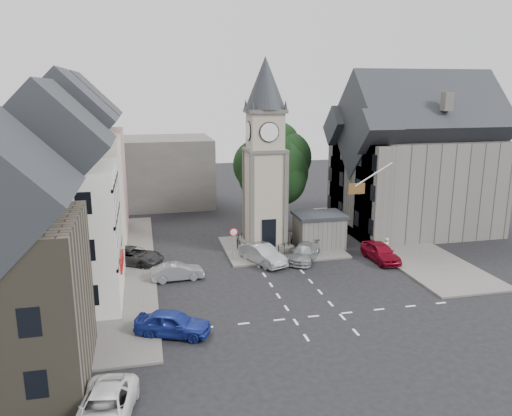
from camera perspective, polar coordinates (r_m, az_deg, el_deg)
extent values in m
plane|color=black|center=(36.54, 4.01, -8.56)|extent=(120.00, 120.00, 0.00)
cube|color=#595651|center=(40.80, -15.73, -6.55)|extent=(6.00, 30.00, 0.14)
cube|color=#595651|center=(47.94, 15.08, -3.49)|extent=(6.00, 26.00, 0.14)
cube|color=#595651|center=(44.13, 2.88, -4.49)|extent=(10.00, 8.00, 0.16)
cube|color=silver|center=(31.77, 6.94, -12.15)|extent=(20.00, 8.00, 0.01)
cube|color=#4C4944|center=(43.68, 0.99, -4.30)|extent=(4.20, 4.20, 0.70)
torus|color=black|center=(43.46, 0.99, -3.38)|extent=(4.86, 4.86, 0.06)
cube|color=#AA9B89|center=(42.55, 1.01, 1.29)|extent=(3.00, 3.00, 8.00)
cube|color=black|center=(41.88, 1.47, -2.87)|extent=(1.20, 0.25, 2.40)
cube|color=#4C4944|center=(41.88, 1.03, 6.64)|extent=(3.30, 3.30, 0.25)
cube|color=#AA9B89|center=(41.72, 1.04, 8.83)|extent=(2.70, 2.70, 3.20)
cylinder|color=white|center=(40.37, 1.53, 8.66)|extent=(1.50, 0.12, 1.50)
cube|color=#4C4944|center=(41.62, 1.05, 11.02)|extent=(3.10, 3.10, 0.30)
cone|color=#22252A|center=(41.58, 1.07, 14.12)|extent=(3.40, 3.40, 4.20)
cube|color=#605D58|center=(44.27, 7.20, -2.74)|extent=(4.00, 3.00, 2.80)
cube|color=#22252A|center=(43.86, 7.26, -0.80)|extent=(4.30, 3.30, 0.25)
cylinder|color=black|center=(48.31, 1.89, -0.27)|extent=(0.70, 0.70, 4.40)
cylinder|color=black|center=(40.44, -2.58, -4.45)|extent=(0.10, 0.10, 2.50)
cone|color=#A50C0C|center=(39.98, -2.57, -2.78)|extent=(0.70, 0.06, 0.70)
cone|color=white|center=(39.96, -2.57, -2.79)|extent=(0.54, 0.04, 0.54)
cube|color=tan|center=(49.46, -19.07, 2.63)|extent=(7.50, 7.00, 10.00)
cube|color=beige|center=(41.67, -20.16, 0.61)|extent=(7.50, 7.00, 10.00)
cube|color=silver|center=(34.10, -21.68, -3.14)|extent=(7.50, 7.00, 9.00)
cube|color=#4C4944|center=(61.18, -14.61, 3.95)|extent=(20.00, 10.00, 8.00)
cube|color=#605D58|center=(51.38, 17.79, 2.54)|extent=(14.00, 10.00, 9.00)
cube|color=#605D58|center=(45.45, 13.26, 1.46)|extent=(1.60, 4.40, 9.00)
cube|color=#605D58|center=(51.70, 9.88, 3.05)|extent=(1.60, 4.40, 9.00)
cube|color=#605D58|center=(48.36, 11.07, -2.66)|extent=(0.40, 16.00, 0.90)
cylinder|color=white|center=(41.12, 13.30, 3.76)|extent=(3.17, 0.10, 1.89)
plane|color=#B21414|center=(40.72, 11.45, 2.19)|extent=(1.40, 0.00, 1.40)
imported|color=navy|center=(29.41, -9.49, -12.87)|extent=(4.65, 3.21, 1.47)
imported|color=gray|center=(37.30, -8.99, -7.19)|extent=(3.92, 1.62, 1.26)
imported|color=#272829|center=(41.12, -13.93, -5.34)|extent=(5.56, 4.42, 1.40)
imported|color=#9DA1A6|center=(40.09, 0.80, -5.32)|extent=(3.30, 4.91, 1.53)
imported|color=#9B9FA3|center=(41.05, 5.57, -5.08)|extent=(4.02, 4.86, 1.33)
imported|color=maroon|center=(41.96, 14.05, -4.89)|extent=(1.96, 4.49, 1.51)
imported|color=white|center=(23.29, -16.94, -21.21)|extent=(2.96, 5.14, 1.35)
imported|color=#C1B69F|center=(42.54, 14.62, -4.47)|extent=(0.74, 0.57, 1.79)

